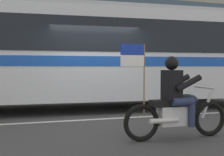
# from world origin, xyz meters

# --- Properties ---
(ground_plane) EXTENTS (60.00, 60.00, 0.00)m
(ground_plane) POSITION_xyz_m (0.00, 0.00, 0.00)
(ground_plane) COLOR #3D3D3F
(sidewalk_curb) EXTENTS (28.00, 3.80, 0.15)m
(sidewalk_curb) POSITION_xyz_m (0.00, 5.10, 0.07)
(sidewalk_curb) COLOR #B7B2A8
(sidewalk_curb) RESTS_ON ground_plane
(lane_center_stripe) EXTENTS (26.60, 0.14, 0.01)m
(lane_center_stripe) POSITION_xyz_m (0.00, -0.60, 0.00)
(lane_center_stripe) COLOR silver
(lane_center_stripe) RESTS_ON ground_plane
(transit_bus) EXTENTS (11.66, 3.07, 3.22)m
(transit_bus) POSITION_xyz_m (-0.03, 1.19, 1.88)
(transit_bus) COLOR silver
(transit_bus) RESTS_ON ground_plane
(motorcycle_with_rider) EXTENTS (2.20, 0.64, 1.78)m
(motorcycle_with_rider) POSITION_xyz_m (0.92, -2.88, 0.67)
(motorcycle_with_rider) COLOR black
(motorcycle_with_rider) RESTS_ON ground_plane
(fire_hydrant) EXTENTS (0.22, 0.30, 0.75)m
(fire_hydrant) POSITION_xyz_m (1.03, 3.95, 0.52)
(fire_hydrant) COLOR red
(fire_hydrant) RESTS_ON sidewalk_curb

